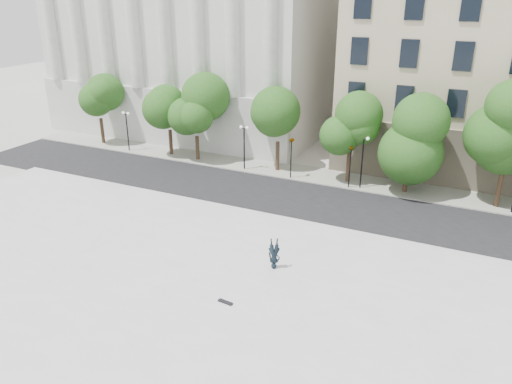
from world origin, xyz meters
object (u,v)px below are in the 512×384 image
(traffic_light_west, at_px, (292,138))
(traffic_light_east, at_px, (351,146))
(skateboard, at_px, (225,302))
(person_lying, at_px, (274,264))

(traffic_light_west, distance_m, traffic_light_east, 5.20)
(traffic_light_east, distance_m, skateboard, 19.64)
(traffic_light_east, xyz_separation_m, person_lying, (-0.19, -15.10, -2.94))
(traffic_light_west, bearing_deg, person_lying, -71.62)
(person_lying, bearing_deg, skateboard, -124.82)
(traffic_light_east, relative_size, skateboard, 5.00)
(person_lying, height_order, skateboard, person_lying)
(traffic_light_east, bearing_deg, traffic_light_west, 180.00)
(traffic_light_west, distance_m, skateboard, 20.06)
(traffic_light_west, height_order, traffic_light_east, traffic_light_west)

